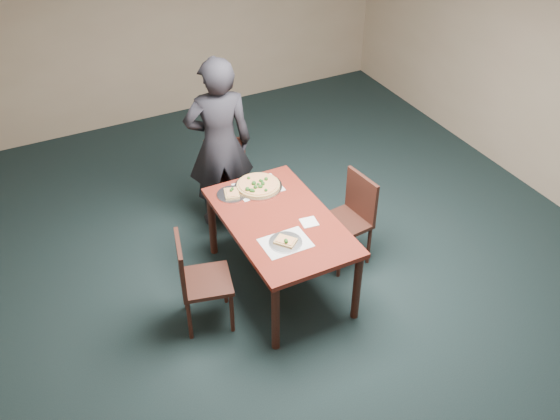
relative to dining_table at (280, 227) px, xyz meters
name	(u,v)px	position (x,y,z in m)	size (l,w,h in m)	color
ground	(322,291)	(0.29, -0.29, -0.66)	(8.00, 8.00, 0.00)	black
room_shell	(331,127)	(0.29, -0.29, 1.08)	(8.00, 8.00, 8.00)	tan
dining_table	(280,227)	(0.00, 0.00, 0.00)	(0.90, 1.50, 0.75)	#5D1912
chair_far	(227,178)	(-0.03, 1.14, -0.14)	(0.52, 0.52, 0.91)	black
chair_left	(196,277)	(-0.85, -0.12, -0.14)	(0.51, 0.51, 0.91)	black
chair_right	(351,215)	(0.77, 0.03, -0.14)	(0.47, 0.47, 0.91)	black
diner	(219,145)	(-0.09, 1.15, 0.26)	(0.67, 0.44, 1.84)	black
placemat_main	(258,187)	(0.04, 0.53, 0.09)	(0.42, 0.32, 0.00)	white
placemat_near	(286,243)	(-0.10, -0.31, 0.09)	(0.40, 0.30, 0.00)	white
pizza_pan	(258,185)	(0.04, 0.53, 0.12)	(0.45, 0.45, 0.07)	silver
slice_plate_near	(286,242)	(-0.11, -0.31, 0.11)	(0.28, 0.28, 0.06)	silver
slice_plate_far	(232,194)	(-0.23, 0.53, 0.10)	(0.28, 0.28, 0.05)	silver
napkin	(309,222)	(0.20, -0.16, 0.09)	(0.14, 0.14, 0.01)	white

